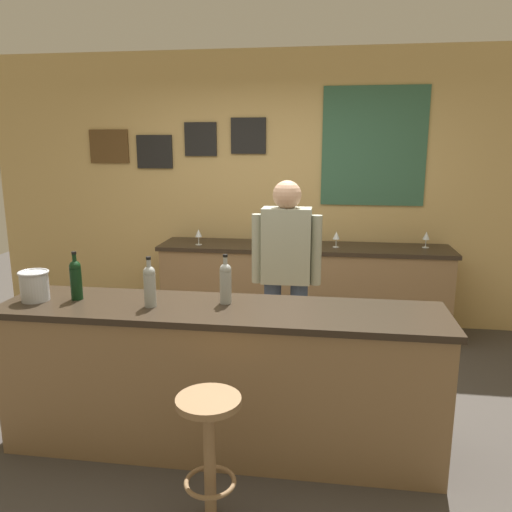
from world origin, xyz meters
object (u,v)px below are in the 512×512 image
ice_bucket (34,285)px  wine_glass_a (199,234)px  wine_glass_e (426,236)px  wine_bottle_b (150,285)px  wine_glass_c (313,236)px  bar_stool (209,439)px  wine_bottle_a (76,278)px  wine_bottle_c (226,282)px  wine_glass_d (336,236)px  coffee_mug (293,240)px  wine_glass_b (268,234)px  bartender (286,272)px

ice_bucket → wine_glass_a: (0.53, 1.98, -0.01)m
ice_bucket → wine_glass_e: bearing=38.2°
wine_bottle_b → wine_glass_a: (-0.22, 2.00, -0.05)m
wine_glass_c → bar_stool: bearing=-98.7°
wine_bottle_b → wine_glass_a: wine_bottle_b is taller
wine_glass_c → wine_bottle_a: bearing=-125.6°
wine_bottle_b → wine_glass_e: (1.98, 2.17, -0.05)m
wine_bottle_c → wine_glass_d: size_ratio=1.97×
wine_glass_e → coffee_mug: 1.28m
wine_glass_a → wine_bottle_a: bearing=-98.5°
wine_bottle_b → ice_bucket: bearing=178.8°
wine_bottle_b → ice_bucket: (-0.75, 0.02, -0.04)m
wine_bottle_c → wine_glass_e: wine_bottle_c is taller
wine_glass_a → wine_glass_e: 2.21m
wine_bottle_a → coffee_mug: size_ratio=2.45×
wine_bottle_b → wine_glass_e: 2.94m
wine_glass_a → coffee_mug: (0.92, 0.14, -0.06)m
wine_glass_a → bar_stool: bearing=-74.7°
wine_glass_b → wine_glass_c: 0.45m
wine_bottle_c → coffee_mug: (0.27, 2.01, -0.11)m
wine_bottle_b → bar_stool: bearing=-50.9°
wine_bottle_b → wine_glass_a: 2.01m
bar_stool → coffee_mug: size_ratio=5.44×
wine_glass_b → coffee_mug: 0.25m
ice_bucket → wine_bottle_a: bearing=13.5°
bar_stool → wine_glass_e: size_ratio=4.39×
wine_glass_c → ice_bucket: bearing=-129.3°
wine_bottle_c → wine_glass_d: bearing=70.4°
bartender → bar_stool: (-0.25, -1.49, -0.48)m
wine_bottle_a → wine_glass_a: size_ratio=1.97×
bar_stool → wine_glass_c: bearing=81.3°
wine_glass_b → wine_glass_c: same height
bar_stool → wine_glass_a: size_ratio=4.39×
wine_bottle_b → wine_glass_d: 2.35m
wine_bottle_b → bartender: bearing=50.0°
wine_bottle_c → wine_glass_b: wine_bottle_c is taller
wine_bottle_c → bar_stool: bearing=-85.2°
wine_bottle_a → wine_glass_b: size_ratio=1.97×
bar_stool → bartender: bearing=80.7°
wine_bottle_b → wine_glass_c: size_ratio=1.97×
bartender → wine_bottle_a: 1.49m
wine_glass_e → bartender: bearing=-133.9°
wine_bottle_a → wine_glass_a: (0.29, 1.92, -0.05)m
bar_stool → wine_bottle_c: size_ratio=2.22×
wine_glass_c → coffee_mug: 0.23m
bar_stool → wine_glass_d: bearing=76.8°
wine_glass_a → wine_bottle_c: bearing=-70.7°
ice_bucket → wine_bottle_b: bearing=-1.2°
wine_glass_c → wine_glass_e: same height
wine_glass_e → coffee_mug: bearing=-178.5°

